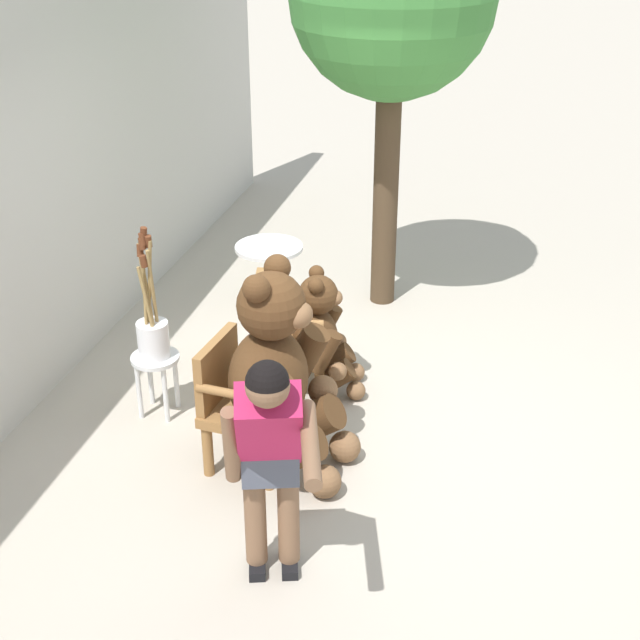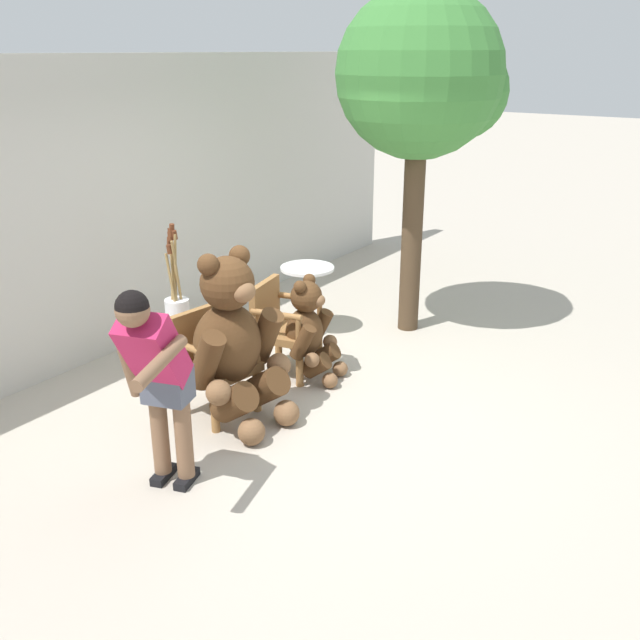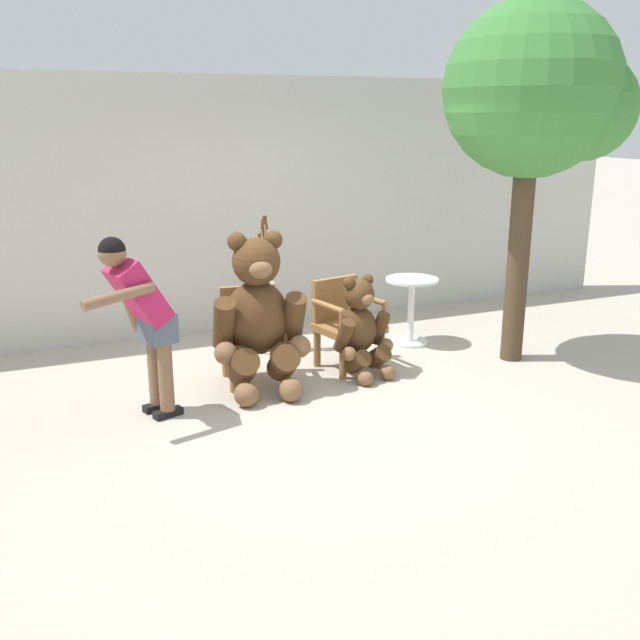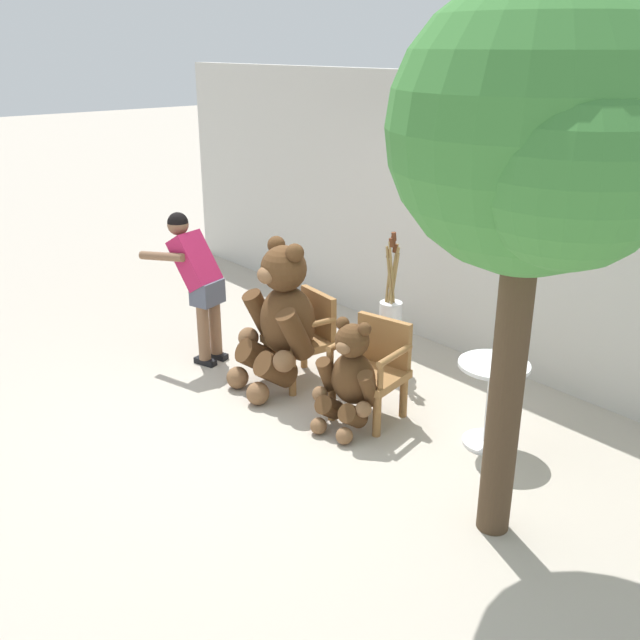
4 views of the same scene
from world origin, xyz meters
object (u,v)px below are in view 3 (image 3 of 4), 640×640
brush_bucket (265,287)px  wooden_chair_left (252,332)px  teddy_bear_small (361,328)px  person_visitor (142,311)px  wooden_chair_right (345,321)px  patio_tree (540,95)px  teddy_bear_large (258,314)px  white_stool (266,317)px  round_side_table (411,303)px

brush_bucket → wooden_chair_left: bearing=-117.0°
teddy_bear_small → person_visitor: 2.08m
wooden_chair_right → patio_tree: patio_tree is taller
teddy_bear_large → white_stool: (0.41, 1.02, -0.34)m
teddy_bear_large → patio_tree: 3.27m
person_visitor → round_side_table: person_visitor is taller
wooden_chair_right → teddy_bear_small: teddy_bear_small is taller
wooden_chair_right → white_stool: bearing=125.7°
wooden_chair_left → teddy_bear_small: bearing=-16.8°
teddy_bear_large → white_stool: teddy_bear_large is taller
person_visitor → white_stool: person_visitor is taller
teddy_bear_large → teddy_bear_small: (0.99, -0.03, -0.23)m
teddy_bear_large → person_visitor: person_visitor is taller
wooden_chair_right → teddy_bear_large: 1.02m
person_visitor → wooden_chair_left: bearing=25.8°
teddy_bear_large → round_side_table: (1.91, 0.64, -0.25)m
wooden_chair_right → teddy_bear_large: size_ratio=0.61×
wooden_chair_right → round_side_table: (0.95, 0.38, -0.01)m
white_stool → patio_tree: (2.27, -1.27, 2.20)m
wooden_chair_left → person_visitor: size_ratio=0.57×
wooden_chair_right → teddy_bear_small: 0.29m
teddy_bear_large → wooden_chair_right: bearing=14.9°
teddy_bear_small → round_side_table: (0.93, 0.67, -0.02)m
white_stool → brush_bucket: (-0.00, 0.00, 0.32)m
wooden_chair_left → white_stool: bearing=62.9°
person_visitor → teddy_bear_large: bearing=13.6°
teddy_bear_large → brush_bucket: 1.10m
teddy_bear_small → person_visitor: (-2.02, -0.22, 0.43)m
teddy_bear_small → wooden_chair_left: bearing=163.2°
wooden_chair_right → patio_tree: (1.72, -0.50, 2.09)m
brush_bucket → patio_tree: bearing=-29.1°
teddy_bear_small → white_stool: bearing=118.6°
wooden_chair_left → teddy_bear_large: size_ratio=0.61×
brush_bucket → teddy_bear_small: bearing=-61.3°
person_visitor → brush_bucket: bearing=41.5°
person_visitor → brush_bucket: person_visitor is taller
teddy_bear_small → teddy_bear_large: bearing=178.0°
person_visitor → round_side_table: bearing=16.8°
patio_tree → wooden_chair_left: bearing=169.4°
wooden_chair_right → round_side_table: wooden_chair_right is taller
wooden_chair_left → round_side_table: size_ratio=1.19×
teddy_bear_small → wooden_chair_right: bearing=94.8°
teddy_bear_large → teddy_bear_small: size_ratio=1.48×
brush_bucket → round_side_table: (1.51, -0.38, -0.23)m
wooden_chair_right → white_stool: size_ratio=1.87×
wooden_chair_right → teddy_bear_small: (0.02, -0.29, 0.01)m
wooden_chair_left → brush_bucket: brush_bucket is taller
teddy_bear_small → patio_tree: size_ratio=0.28×
white_stool → wooden_chair_left: bearing=-117.1°
wooden_chair_left → patio_tree: (2.66, -0.50, 2.09)m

